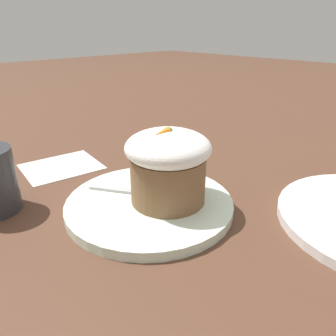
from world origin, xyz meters
The scene contains 5 objects.
ground_plane centered at (0.00, 0.00, 0.00)m, with size 4.00×4.00×0.00m, color #513323.
dessert_plate centered at (0.00, 0.00, 0.01)m, with size 0.22×0.22×0.01m.
carrot_cake centered at (-0.02, 0.02, 0.06)m, with size 0.11×0.11×0.10m.
spoon centered at (-0.01, -0.01, 0.02)m, with size 0.08×0.11×0.01m.
paper_napkin centered at (0.02, -0.21, 0.00)m, with size 0.14×0.12×0.00m.
Camera 1 is at (0.25, 0.29, 0.23)m, focal length 35.00 mm.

